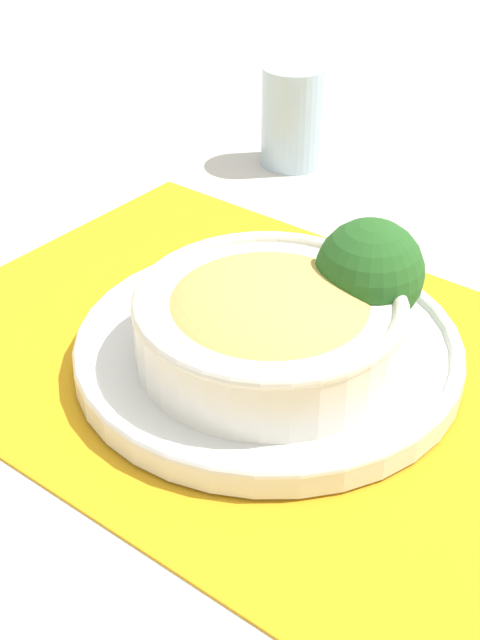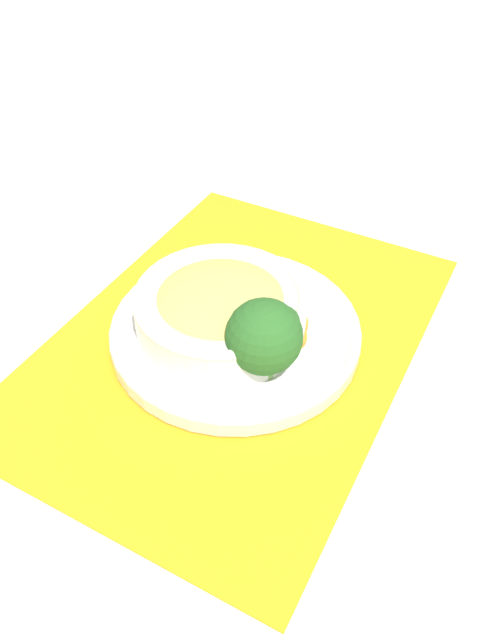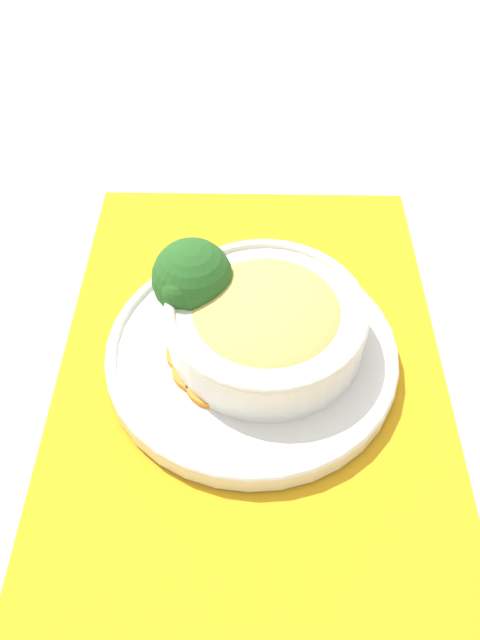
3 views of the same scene
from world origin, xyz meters
The scene contains 8 objects.
ground_plane centered at (0.00, 0.00, 0.00)m, with size 4.00×4.00×0.00m, color beige.
placemat centered at (0.00, 0.00, 0.00)m, with size 0.52×0.37×0.00m.
plate centered at (0.00, 0.00, 0.02)m, with size 0.27×0.27×0.02m.
bowl centered at (0.01, -0.01, 0.05)m, with size 0.18×0.18×0.06m.
broccoli_floret centered at (0.04, 0.06, 0.07)m, with size 0.08×0.08×0.09m.
carrot_slice_near centered at (-0.01, 0.05, 0.02)m, with size 0.05×0.05×0.01m.
carrot_slice_middle centered at (-0.03, 0.05, 0.02)m, with size 0.05×0.05×0.01m.
carrot_slice_far centered at (-0.04, 0.03, 0.02)m, with size 0.05×0.05×0.01m.
Camera 3 is at (-0.36, 0.00, 0.47)m, focal length 35.00 mm.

